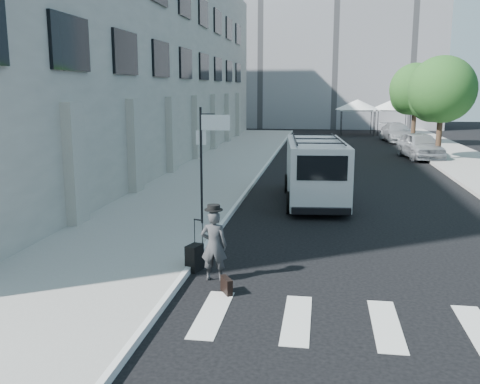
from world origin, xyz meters
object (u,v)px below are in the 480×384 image
(suitcase, at_px, (194,258))
(cargo_van, at_px, (315,170))
(briefcase, at_px, (227,286))
(businessman, at_px, (214,246))
(parked_car_c, at_px, (397,133))
(parked_car_a, at_px, (420,145))
(parked_car_b, at_px, (419,147))

(suitcase, bearing_deg, cargo_van, 90.49)
(briefcase, relative_size, suitcase, 0.37)
(businessman, bearing_deg, parked_car_c, -105.77)
(briefcase, bearing_deg, suitcase, 97.91)
(businessman, height_order, suitcase, businessman)
(parked_car_a, distance_m, parked_car_b, 0.56)
(businessman, height_order, briefcase, businessman)
(suitcase, relative_size, parked_car_c, 0.24)
(suitcase, relative_size, cargo_van, 0.19)
(suitcase, xyz_separation_m, cargo_van, (2.63, 8.26, 0.88))
(briefcase, bearing_deg, parked_car_b, 42.02)
(briefcase, xyz_separation_m, parked_car_b, (7.71, 23.62, 0.51))
(parked_car_b, height_order, parked_car_c, parked_car_c)
(cargo_van, height_order, parked_car_c, cargo_van)
(suitcase, bearing_deg, parked_car_c, 93.06)
(parked_car_a, distance_m, parked_car_c, 10.52)
(cargo_van, xyz_separation_m, parked_car_b, (6.07, 14.08, -0.51))
(briefcase, xyz_separation_m, suitcase, (-0.99, 1.27, 0.15))
(businessman, distance_m, cargo_van, 9.05)
(businessman, height_order, parked_car_c, businessman)
(businessman, relative_size, parked_car_a, 0.34)
(suitcase, height_order, parked_car_c, parked_car_c)
(businessman, relative_size, briefcase, 3.62)
(briefcase, bearing_deg, parked_car_c, 47.18)
(businessman, bearing_deg, suitcase, -44.91)
(businessman, distance_m, parked_car_c, 33.85)
(businessman, height_order, parked_car_b, businessman)
(businessman, xyz_separation_m, cargo_van, (2.05, 8.80, 0.40))
(parked_car_a, bearing_deg, parked_car_c, 82.26)
(businessman, relative_size, suitcase, 1.33)
(parked_car_b, bearing_deg, briefcase, -110.34)
(businessman, xyz_separation_m, parked_car_c, (8.12, 32.86, -0.07))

